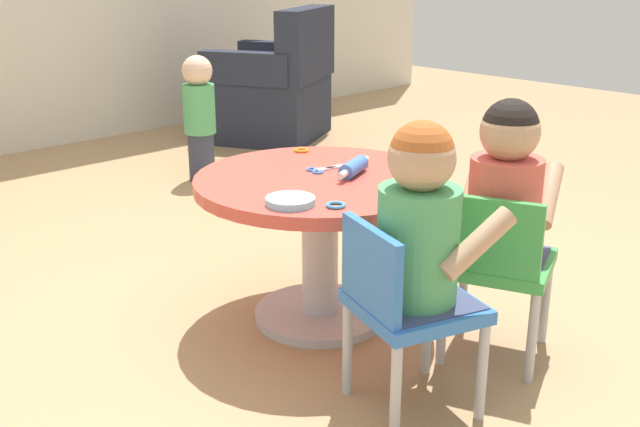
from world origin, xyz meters
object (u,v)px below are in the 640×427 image
at_px(seated_child_left, 421,221).
at_px(craft_scissors, 322,170).
at_px(armchair_dark, 272,92).
at_px(toddler_standing, 199,114).
at_px(child_chair_right, 497,265).
at_px(rolling_pin, 354,167).
at_px(seated_child_right, 506,187).
at_px(child_chair_left, 404,306).
at_px(craft_table, 320,216).

distance_m(seated_child_left, craft_scissors, 0.65).
xyz_separation_m(armchair_dark, toddler_standing, (-0.93, -0.50, 0.05)).
relative_size(child_chair_right, rolling_pin, 2.43).
bearing_deg(seated_child_left, craft_scissors, 68.88).
distance_m(child_chair_right, seated_child_right, 0.23).
bearing_deg(child_chair_right, child_chair_left, 178.68).
height_order(seated_child_left, seated_child_right, same).
height_order(child_chair_left, child_chair_right, same).
bearing_deg(child_chair_left, toddler_standing, 67.62).
height_order(craft_table, armchair_dark, armchair_dark).
bearing_deg(craft_scissors, toddler_standing, 68.47).
distance_m(seated_child_right, armchair_dark, 3.04).
bearing_deg(rolling_pin, craft_scissors, 108.98).
bearing_deg(seated_child_left, armchair_dark, 56.41).
bearing_deg(toddler_standing, armchair_dark, 28.33).
xyz_separation_m(child_chair_left, craft_scissors, (0.27, 0.59, 0.19)).
height_order(seated_child_left, toddler_standing, seated_child_left).
xyz_separation_m(craft_table, seated_child_left, (-0.18, -0.55, 0.17)).
height_order(craft_table, seated_child_left, seated_child_left).
bearing_deg(rolling_pin, toddler_standing, 70.83).
bearing_deg(child_chair_right, armchair_dark, 62.17).
bearing_deg(craft_table, armchair_dark, 53.06).
xyz_separation_m(child_chair_left, rolling_pin, (0.31, 0.48, 0.22)).
height_order(seated_child_left, rolling_pin, seated_child_left).
relative_size(craft_table, seated_child_left, 1.58).
height_order(child_chair_left, craft_scissors, child_chair_left).
bearing_deg(craft_table, rolling_pin, -33.32).
height_order(craft_table, toddler_standing, toddler_standing).
height_order(craft_table, craft_scissors, craft_scissors).
bearing_deg(seated_child_right, child_chair_right, -157.42).
xyz_separation_m(child_chair_right, armchair_dark, (1.43, 2.70, 0.00)).
distance_m(craft_table, toddler_standing, 1.79).
distance_m(child_chair_left, craft_scissors, 0.68).
bearing_deg(toddler_standing, child_chair_left, -112.38).
xyz_separation_m(child_chair_right, rolling_pin, (-0.10, 0.49, 0.22)).
bearing_deg(child_chair_right, rolling_pin, 101.54).
bearing_deg(rolling_pin, seated_child_right, -73.93).
bearing_deg(craft_table, seated_child_left, -107.88).
distance_m(child_chair_right, toddler_standing, 2.26).
relative_size(seated_child_right, craft_scissors, 3.65).
distance_m(craft_table, child_chair_right, 0.59).
bearing_deg(craft_scissors, armchair_dark, 53.36).
xyz_separation_m(armchair_dark, craft_scissors, (-1.57, -2.10, 0.19)).
bearing_deg(armchair_dark, craft_scissors, -126.64).
relative_size(craft_table, toddler_standing, 1.20).
xyz_separation_m(craft_table, child_chair_right, (0.19, -0.55, -0.06)).
height_order(craft_table, child_chair_right, child_chair_right).
bearing_deg(toddler_standing, seated_child_left, -111.42).
relative_size(child_chair_right, seated_child_right, 1.05).
relative_size(child_chair_left, toddler_standing, 0.80).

